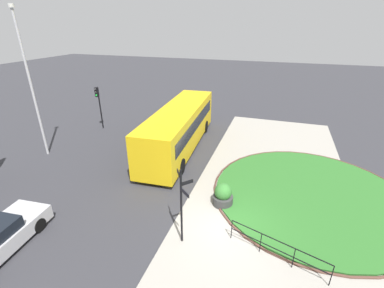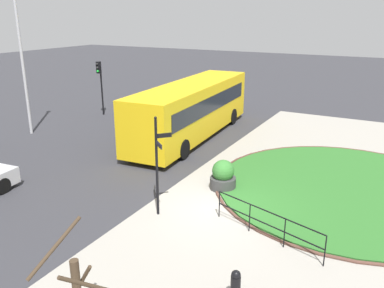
{
  "view_description": "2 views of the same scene",
  "coord_description": "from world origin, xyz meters",
  "px_view_note": "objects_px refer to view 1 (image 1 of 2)",
  "views": [
    {
      "loc": [
        -9.76,
        -1.39,
        8.66
      ],
      "look_at": [
        4.84,
        3.44,
        1.66
      ],
      "focal_mm": 25.0,
      "sensor_mm": 36.0,
      "label": 1
    },
    {
      "loc": [
        -12.15,
        -5.33,
        6.79
      ],
      "look_at": [
        3.27,
        3.02,
        1.07
      ],
      "focal_mm": 37.51,
      "sensor_mm": 36.0,
      "label": 2
    }
  ],
  "objects_px": {
    "lamppost_tall": "(30,82)",
    "planter_near_signpost": "(223,195)",
    "signpost_directional": "(182,202)",
    "traffic_light_near": "(98,99)",
    "bus_yellow": "(179,127)"
  },
  "relations": [
    {
      "from": "lamppost_tall",
      "to": "planter_near_signpost",
      "type": "distance_m",
      "value": 14.19
    },
    {
      "from": "signpost_directional",
      "to": "lamppost_tall",
      "type": "relative_size",
      "value": 0.37
    },
    {
      "from": "traffic_light_near",
      "to": "lamppost_tall",
      "type": "relative_size",
      "value": 0.38
    },
    {
      "from": "signpost_directional",
      "to": "traffic_light_near",
      "type": "bearing_deg",
      "value": 47.71
    },
    {
      "from": "lamppost_tall",
      "to": "bus_yellow",
      "type": "bearing_deg",
      "value": -65.56
    },
    {
      "from": "signpost_directional",
      "to": "planter_near_signpost",
      "type": "xyz_separation_m",
      "value": [
        3.07,
        -1.1,
        -1.52
      ]
    },
    {
      "from": "signpost_directional",
      "to": "planter_near_signpost",
      "type": "height_order",
      "value": "signpost_directional"
    },
    {
      "from": "bus_yellow",
      "to": "lamppost_tall",
      "type": "relative_size",
      "value": 1.18
    },
    {
      "from": "lamppost_tall",
      "to": "signpost_directional",
      "type": "bearing_deg",
      "value": -111.93
    },
    {
      "from": "signpost_directional",
      "to": "planter_near_signpost",
      "type": "relative_size",
      "value": 2.9
    },
    {
      "from": "bus_yellow",
      "to": "lamppost_tall",
      "type": "height_order",
      "value": "lamppost_tall"
    },
    {
      "from": "signpost_directional",
      "to": "planter_near_signpost",
      "type": "bearing_deg",
      "value": -19.7
    },
    {
      "from": "signpost_directional",
      "to": "bus_yellow",
      "type": "bearing_deg",
      "value": 21.39
    },
    {
      "from": "bus_yellow",
      "to": "planter_near_signpost",
      "type": "bearing_deg",
      "value": -145.46
    },
    {
      "from": "signpost_directional",
      "to": "lamppost_tall",
      "type": "distance_m",
      "value": 13.51
    }
  ]
}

